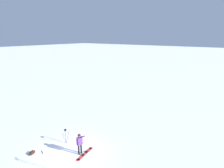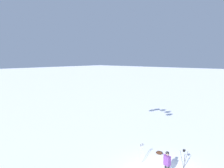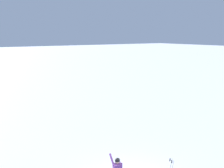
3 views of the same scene
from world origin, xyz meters
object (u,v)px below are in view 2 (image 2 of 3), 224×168
(camera_tripod, at_px, (184,155))
(ski_poles, at_px, (142,150))
(gear_bag_large, at_px, (159,153))
(snowboarder, at_px, (167,162))

(camera_tripod, height_order, ski_poles, ski_poles)
(camera_tripod, bearing_deg, gear_bag_large, 67.43)
(gear_bag_large, bearing_deg, snowboarder, -143.24)
(ski_poles, bearing_deg, gear_bag_large, -7.77)
(gear_bag_large, distance_m, ski_poles, 2.19)
(snowboarder, height_order, gear_bag_large, snowboarder)
(snowboarder, bearing_deg, ski_poles, 69.04)
(camera_tripod, bearing_deg, ski_poles, 110.02)
(snowboarder, height_order, ski_poles, snowboarder)
(gear_bag_large, height_order, camera_tripod, camera_tripod)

